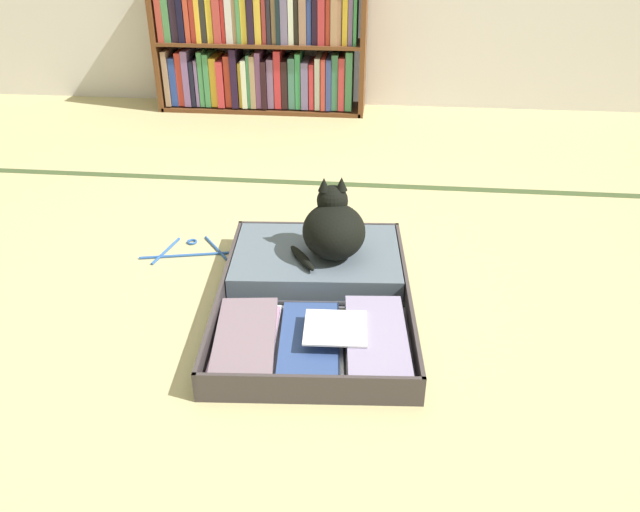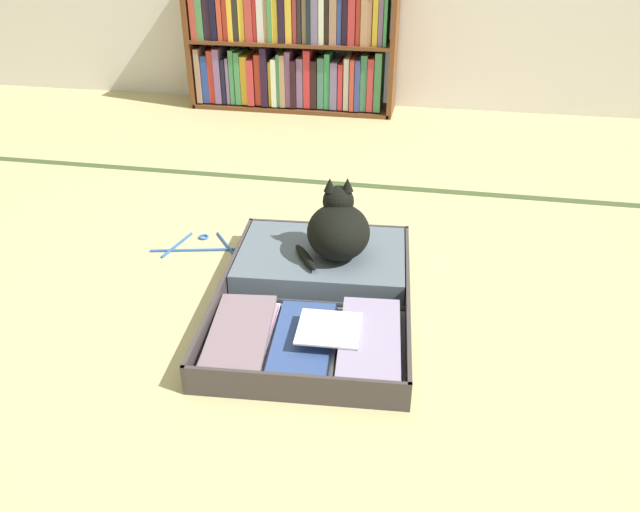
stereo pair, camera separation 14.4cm
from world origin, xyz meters
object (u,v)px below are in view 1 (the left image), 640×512
Objects in this scene: black_cat at (333,228)px; bookshelf at (260,45)px; open_suitcase at (316,289)px; clothes_hanger at (191,250)px.

bookshelf is at bearing 107.25° from black_cat.
bookshelf reaches higher than black_cat.
open_suitcase is 0.22m from black_cat.
clothes_hanger is at bearing 167.59° from black_cat.
clothes_hanger is (-0.51, 0.28, -0.04)m from open_suitcase.
clothes_hanger is (0.07, -1.88, -0.39)m from bookshelf.
black_cat is 0.79× the size of clothes_hanger.
bookshelf is 2.27m from open_suitcase.
clothes_hanger is at bearing -88.02° from bookshelf.
bookshelf is 1.36× the size of open_suitcase.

